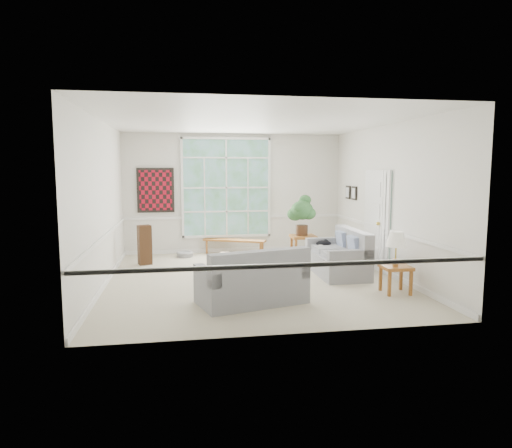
{
  "coord_description": "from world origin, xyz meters",
  "views": [
    {
      "loc": [
        -1.35,
        -8.53,
        2.12
      ],
      "look_at": [
        0.1,
        0.2,
        1.05
      ],
      "focal_mm": 32.0,
      "sensor_mm": 36.0,
      "label": 1
    }
  ],
  "objects_px": {
    "loveseat_right": "(337,252)",
    "end_table": "(303,247)",
    "loveseat_front": "(252,275)",
    "coffee_table": "(241,263)",
    "side_table": "(395,279)"
  },
  "relations": [
    {
      "from": "loveseat_right",
      "to": "end_table",
      "type": "distance_m",
      "value": 1.66
    },
    {
      "from": "loveseat_right",
      "to": "end_table",
      "type": "xyz_separation_m",
      "value": [
        -0.26,
        1.64,
        -0.17
      ]
    },
    {
      "from": "loveseat_front",
      "to": "coffee_table",
      "type": "height_order",
      "value": "loveseat_front"
    },
    {
      "from": "coffee_table",
      "to": "end_table",
      "type": "distance_m",
      "value": 1.94
    },
    {
      "from": "loveseat_front",
      "to": "side_table",
      "type": "relative_size",
      "value": 3.44
    },
    {
      "from": "loveseat_right",
      "to": "loveseat_front",
      "type": "distance_m",
      "value": 2.62
    },
    {
      "from": "coffee_table",
      "to": "loveseat_front",
      "type": "bearing_deg",
      "value": -76.48
    },
    {
      "from": "end_table",
      "to": "coffee_table",
      "type": "bearing_deg",
      "value": -146.86
    },
    {
      "from": "loveseat_right",
      "to": "loveseat_front",
      "type": "relative_size",
      "value": 1.01
    },
    {
      "from": "loveseat_right",
      "to": "coffee_table",
      "type": "height_order",
      "value": "loveseat_right"
    },
    {
      "from": "coffee_table",
      "to": "side_table",
      "type": "xyz_separation_m",
      "value": [
        2.39,
        -2.1,
        0.06
      ]
    },
    {
      "from": "loveseat_right",
      "to": "end_table",
      "type": "bearing_deg",
      "value": 99.57
    },
    {
      "from": "loveseat_front",
      "to": "end_table",
      "type": "xyz_separation_m",
      "value": [
        1.75,
        3.31,
        -0.16
      ]
    },
    {
      "from": "loveseat_right",
      "to": "loveseat_front",
      "type": "bearing_deg",
      "value": -139.62
    },
    {
      "from": "loveseat_right",
      "to": "coffee_table",
      "type": "bearing_deg",
      "value": 163.44
    }
  ]
}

